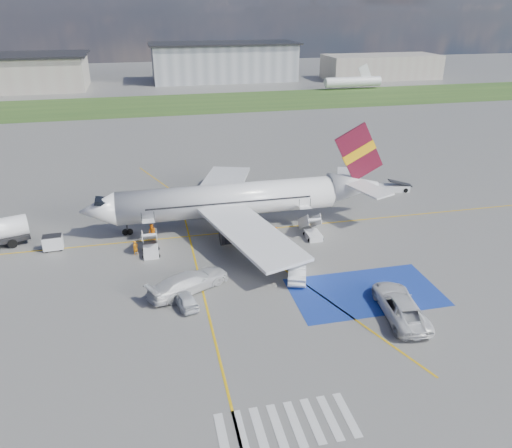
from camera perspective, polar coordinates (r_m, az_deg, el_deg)
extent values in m
plane|color=#60605E|center=(49.08, -0.34, -6.75)|extent=(400.00, 400.00, 0.00)
cube|color=#2D4C1E|center=(138.73, -9.16, 13.37)|extent=(400.00, 30.00, 0.01)
cube|color=gold|center=(59.49, -2.86, -0.95)|extent=(120.00, 0.20, 0.01)
cube|color=gold|center=(40.24, -4.31, -14.69)|extent=(0.20, 60.00, 0.01)
cube|color=gold|center=(59.49, -2.86, -0.95)|extent=(20.71, 56.45, 0.01)
cube|color=navy|center=(48.76, 12.37, -7.59)|extent=(14.00, 8.00, 0.01)
cube|color=silver|center=(34.33, -3.84, -23.12)|extent=(0.60, 4.00, 0.01)
cube|color=silver|center=(34.46, -1.71, -22.83)|extent=(0.60, 4.00, 0.01)
cube|color=silver|center=(34.63, 0.40, -22.52)|extent=(0.60, 4.00, 0.01)
cube|color=silver|center=(34.84, 2.48, -22.18)|extent=(0.60, 4.00, 0.01)
cube|color=silver|center=(35.09, 4.51, -21.82)|extent=(0.60, 4.00, 0.01)
cube|color=silver|center=(35.38, 6.51, -21.44)|extent=(0.60, 4.00, 0.01)
cube|color=silver|center=(35.71, 8.46, -21.05)|extent=(0.60, 4.00, 0.01)
cube|color=silver|center=(36.08, 10.36, -20.64)|extent=(0.60, 4.00, 0.01)
cube|color=gray|center=(179.54, -3.67, 17.94)|extent=(48.00, 18.00, 12.00)
cube|color=gray|center=(190.08, 14.09, 17.04)|extent=(40.00, 16.00, 8.00)
cylinder|color=silver|center=(59.97, -3.26, 2.78)|extent=(26.00, 3.90, 3.90)
cone|color=silver|center=(59.56, -17.63, 1.48)|extent=(4.00, 3.90, 3.90)
cube|color=black|center=(59.13, -17.18, 2.48)|extent=(1.67, 1.90, 0.82)
cone|color=silver|center=(64.32, 11.13, 4.24)|extent=(6.50, 3.90, 3.90)
cube|color=silver|center=(52.70, -0.59, -1.01)|extent=(9.86, 15.95, 1.40)
cube|color=silver|center=(68.20, -3.66, 4.91)|extent=(9.86, 15.95, 1.40)
cylinder|color=#38383A|center=(55.69, -2.22, -1.18)|extent=(3.40, 2.10, 2.10)
cylinder|color=#38383A|center=(65.85, -4.06, 2.89)|extent=(3.40, 2.10, 2.10)
cube|color=#5C0F21|center=(63.12, 11.70, 8.01)|extent=(6.62, 0.30, 7.45)
cube|color=#F7B00D|center=(63.12, 11.70, 8.01)|extent=(4.36, 0.40, 3.08)
cube|color=silver|center=(61.61, 12.86, 3.88)|extent=(4.73, 5.95, 0.49)
cube|color=silver|center=(67.09, 10.57, 5.75)|extent=(4.73, 5.95, 0.49)
cube|color=black|center=(58.04, -2.94, 2.42)|extent=(19.50, 0.04, 0.18)
cube|color=black|center=(61.65, -3.59, 3.73)|extent=(19.50, 0.04, 0.18)
cube|color=silver|center=(56.23, -12.06, -1.41)|extent=(1.40, 3.73, 2.32)
cube|color=silver|center=(57.54, -12.21, 0.33)|extent=(1.40, 1.00, 0.12)
cylinder|color=black|center=(57.33, -12.96, 0.77)|extent=(0.06, 0.06, 1.10)
cylinder|color=black|center=(57.32, -11.56, 0.89)|extent=(0.06, 0.06, 1.10)
cube|color=silver|center=(55.27, -11.91, -3.14)|extent=(1.60, 2.40, 0.70)
cube|color=silver|center=(59.08, 6.11, 0.29)|extent=(1.40, 3.73, 2.32)
cube|color=silver|center=(60.32, 5.58, 1.91)|extent=(1.40, 1.00, 0.12)
cylinder|color=black|center=(59.91, 4.97, 2.35)|extent=(0.06, 0.06, 1.10)
cylinder|color=black|center=(60.33, 6.23, 2.45)|extent=(0.06, 0.06, 1.10)
cube|color=silver|center=(58.16, 6.56, -1.32)|extent=(1.60, 2.40, 0.70)
cube|color=silver|center=(59.30, -22.20, -1.97)|extent=(2.19, 1.41, 1.48)
cube|color=black|center=(58.98, -22.31, -1.28)|extent=(2.08, 1.30, 0.13)
cube|color=silver|center=(75.01, 15.14, 3.99)|extent=(5.39, 2.57, 0.86)
cube|color=black|center=(75.18, 16.15, 4.53)|extent=(3.55, 1.84, 0.96)
imported|color=silver|center=(45.83, -8.14, -8.46)|extent=(2.59, 4.31, 1.37)
imported|color=silver|center=(49.77, 4.74, -5.28)|extent=(3.21, 5.27, 1.64)
imported|color=silver|center=(45.67, 16.18, -8.61)|extent=(3.82, 6.82, 2.43)
imported|color=silver|center=(47.69, -7.70, -6.27)|extent=(6.75, 5.20, 2.46)
imported|color=orange|center=(55.47, -13.61, -2.66)|extent=(0.72, 0.67, 1.64)
imported|color=orange|center=(58.47, -11.80, -0.90)|extent=(1.17, 1.17, 1.91)
imported|color=orange|center=(56.67, 2.27, -1.22)|extent=(0.46, 1.11, 1.89)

